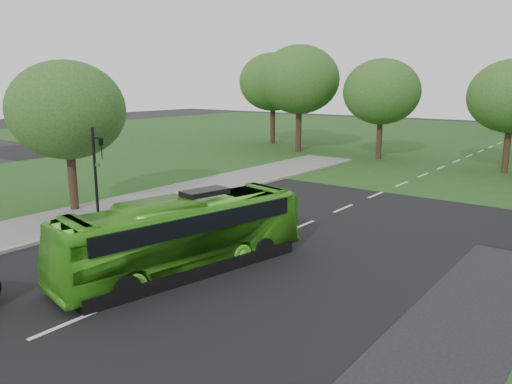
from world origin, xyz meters
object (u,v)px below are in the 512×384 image
tree_park_f (273,82)px  bus (184,235)px  tree_park_a (299,80)px  tree_side_near (67,110)px  tree_park_c (512,96)px  tree_park_b (382,92)px  traffic_light (97,170)px

tree_park_f → bus: bearing=-59.3°
tree_park_a → bus: (13.42, -28.34, -5.38)m
tree_side_near → bus: 11.14m
tree_park_c → tree_side_near: size_ratio=1.08×
tree_park_c → tree_side_near: (-14.89, -25.18, -0.38)m
tree_park_b → tree_side_near: 26.49m
tree_park_c → tree_park_a: bearing=177.5°
tree_park_a → tree_side_near: size_ratio=1.31×
tree_park_c → bus: (-4.69, -27.56, -4.17)m
tree_side_near → bus: size_ratio=0.82×
traffic_light → bus: bearing=-15.8°
tree_side_near → traffic_light: (3.48, -0.97, -2.43)m
tree_park_a → tree_park_b: 8.11m
tree_park_b → traffic_light: 27.21m
tree_park_f → tree_side_near: tree_park_f is taller
tree_park_a → traffic_light: bearing=-76.0°
tree_park_c → tree_park_f: size_ratio=0.85×
tree_park_f → traffic_light: tree_park_f is taller
tree_park_a → tree_side_near: bearing=-82.9°
tree_park_a → bus: size_ratio=1.07×
bus → traffic_light: size_ratio=2.04×
tree_park_a → tree_side_near: (3.21, -25.96, -1.59)m
tree_park_a → tree_park_c: size_ratio=1.22×
tree_park_a → tree_park_f: bearing=145.8°
tree_park_c → tree_side_near: bearing=-120.6°
tree_park_a → tree_park_c: 18.16m
tree_park_f → traffic_light: 33.48m
tree_park_f → traffic_light: (12.46, -30.84, -3.82)m
tree_park_b → tree_park_c: size_ratio=1.04×
bus → tree_park_a: bearing=126.8°
tree_park_a → tree_park_b: bearing=0.5°
tree_park_b → tree_park_f: tree_park_f is taller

